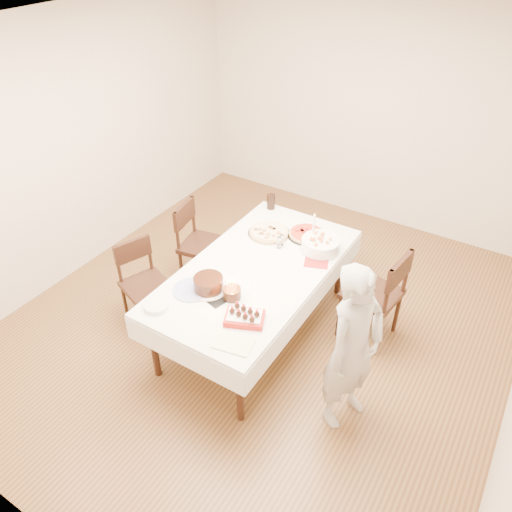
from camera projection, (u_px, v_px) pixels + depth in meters
The scene contains 24 objects.
floor at pixel (263, 322), 4.98m from camera, with size 5.00×5.00×0.00m, color #50331B.
wall_back at pixel (374, 114), 5.90m from camera, with size 4.50×0.04×2.70m, color beige.
wall_front at pixel (4, 421), 2.47m from camera, with size 4.50×0.04×2.70m, color beige.
wall_left at pixel (78, 147), 5.15m from camera, with size 0.04×5.00×2.70m, color beige.
ceiling at pixel (267, 33), 3.39m from camera, with size 5.00×5.00×0.00m, color white.
dining_table at pixel (256, 300), 4.68m from camera, with size 1.14×2.14×0.75m, color silver.
chair_right_savory at pixel (372, 294), 4.57m from camera, with size 0.51×0.51×0.99m, color black, non-canonical shape.
chair_left_savory at pixel (203, 245), 5.26m from camera, with size 0.47×0.47×0.93m, color black, non-canonical shape.
chair_left_dessert at pixel (146, 286), 4.76m from camera, with size 0.44×0.44×0.87m, color black, non-canonical shape.
person at pixel (353, 349), 3.69m from camera, with size 0.54×0.35×1.48m, color #B8B3AD.
pizza_white at pixel (269, 232), 4.90m from camera, with size 0.42×0.42×0.04m, color beige.
pizza_pepperoni at pixel (307, 234), 4.88m from camera, with size 0.38×0.38×0.04m, color red.
red_placemat at pixel (316, 261), 4.55m from camera, with size 0.22×0.22×0.01m, color #B21E1E.
pasta_bowl at pixel (321, 245), 4.65m from camera, with size 0.36×0.36×0.11m, color white.
taper_candle at pixel (313, 229), 4.68m from camera, with size 0.07×0.07×0.34m, color white.
shaker_pair at pixel (279, 243), 4.69m from camera, with size 0.10×0.10×0.12m, color white, non-canonical shape.
cola_glass at pixel (271, 202), 5.27m from camera, with size 0.09×0.09×0.16m, color black.
layer_cake at pixel (208, 284), 4.19m from camera, with size 0.32×0.32×0.13m, color black.
cake_board at pixel (218, 293), 4.19m from camera, with size 0.28×0.28×0.01m, color black.
birthday_cake at pixel (232, 290), 4.09m from camera, with size 0.15×0.15×0.15m, color #3D2110.
strawberry_box at pixel (245, 317), 3.90m from camera, with size 0.31×0.20×0.08m, color #AF1A14, non-canonical shape.
box_lid at pixel (233, 344), 3.72m from camera, with size 0.30×0.20×0.02m, color beige.
plate_stack at pixel (157, 306), 4.03m from camera, with size 0.20×0.20×0.04m, color white.
china_plate at pixel (192, 290), 4.22m from camera, with size 0.33×0.33×0.01m, color white.
Camera 1 is at (1.87, -3.12, 3.47)m, focal length 35.00 mm.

